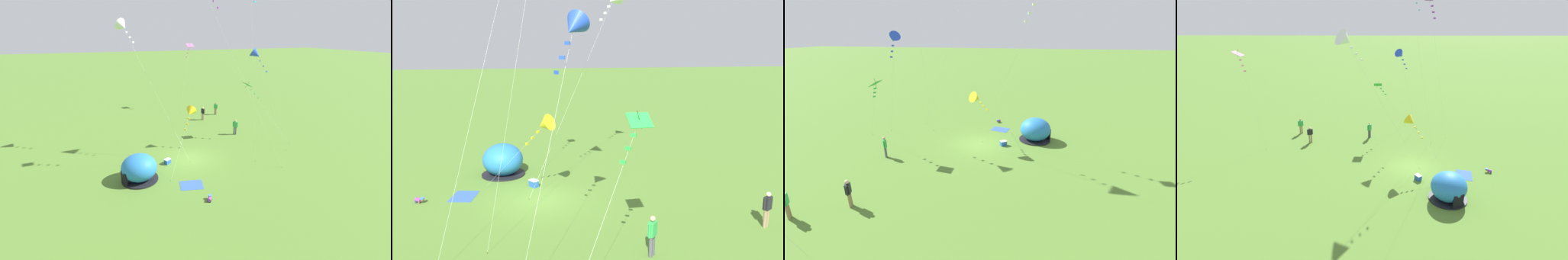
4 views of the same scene
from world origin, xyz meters
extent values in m
plane|color=#517A2D|center=(0.00, 0.00, 0.00)|extent=(300.00, 300.00, 0.00)
ellipsoid|color=#2672BF|center=(-4.78, -2.02, 1.05)|extent=(2.70, 2.60, 2.10)
cylinder|color=black|center=(-4.78, -2.02, 0.05)|extent=(2.81, 2.81, 0.10)
cube|color=black|center=(-5.98, -2.46, 0.55)|extent=(0.39, 0.79, 1.10)
cube|color=#3359A5|center=(-1.32, -4.13, 0.01)|extent=(1.94, 1.63, 0.01)
cube|color=#2659B2|center=(-2.12, -0.18, 0.19)|extent=(0.63, 0.59, 0.38)
cube|color=white|center=(-2.12, -0.18, 0.41)|extent=(0.65, 0.60, 0.06)
cylinder|color=purple|center=(-0.84, -6.43, 0.17)|extent=(0.35, 0.39, 0.22)
sphere|color=brown|center=(-0.71, -6.20, 0.20)|extent=(0.19, 0.19, 0.19)
cylinder|color=#3F72CC|center=(-0.71, -6.20, 0.29)|extent=(0.24, 0.24, 0.06)
cylinder|color=brown|center=(-0.87, -6.27, 0.09)|extent=(0.07, 0.07, 0.17)
cylinder|color=brown|center=(-0.69, -6.37, 0.09)|extent=(0.07, 0.07, 0.17)
cylinder|color=navy|center=(-0.97, -6.49, 0.07)|extent=(0.09, 0.09, 0.13)
cylinder|color=navy|center=(-0.83, -6.57, 0.07)|extent=(0.09, 0.09, 0.13)
cylinder|color=#8C7251|center=(7.88, 11.61, 0.44)|extent=(0.15, 0.15, 0.88)
cylinder|color=#8C7251|center=(7.78, 11.78, 0.44)|extent=(0.15, 0.15, 0.88)
cube|color=green|center=(7.83, 11.69, 1.18)|extent=(0.41, 0.45, 0.60)
sphere|color=#9E7051|center=(7.83, 11.69, 1.61)|extent=(0.22, 0.22, 0.22)
cylinder|color=green|center=(7.96, 11.48, 1.18)|extent=(0.09, 0.09, 0.58)
cylinder|color=green|center=(7.70, 11.91, 1.18)|extent=(0.09, 0.09, 0.58)
cylinder|color=#8C7251|center=(5.34, 10.03, 0.44)|extent=(0.15, 0.15, 0.88)
cylinder|color=#8C7251|center=(5.25, 10.22, 0.44)|extent=(0.15, 0.15, 0.88)
cube|color=black|center=(5.30, 10.13, 1.18)|extent=(0.37, 0.44, 0.60)
sphere|color=beige|center=(5.30, 10.13, 1.61)|extent=(0.22, 0.22, 0.22)
cylinder|color=black|center=(5.40, 9.90, 1.18)|extent=(0.09, 0.09, 0.58)
cylinder|color=black|center=(5.19, 10.35, 1.18)|extent=(0.09, 0.09, 0.58)
cylinder|color=#4C4C51|center=(6.78, 3.93, 0.44)|extent=(0.15, 0.15, 0.88)
cylinder|color=#4C4C51|center=(6.64, 4.08, 0.44)|extent=(0.15, 0.15, 0.88)
cube|color=green|center=(6.71, 4.00, 1.18)|extent=(0.43, 0.44, 0.60)
sphere|color=tan|center=(6.71, 4.00, 1.61)|extent=(0.22, 0.22, 0.22)
cylinder|color=green|center=(6.88, 3.82, 1.18)|extent=(0.09, 0.09, 0.58)
cylinder|color=green|center=(6.54, 4.19, 1.18)|extent=(0.09, 0.09, 0.58)
cylinder|color=silver|center=(5.28, -1.07, 7.38)|extent=(0.03, 2.81, 14.77)
cylinder|color=brown|center=(5.26, -2.47, 0.03)|extent=(0.03, 0.03, 0.06)
cube|color=#33B7D1|center=(5.28, -0.50, 12.94)|extent=(0.21, 0.11, 0.12)
cylinder|color=silver|center=(3.76, -2.48, 6.87)|extent=(5.95, 3.54, 13.74)
cylinder|color=brown|center=(6.73, -4.25, 0.03)|extent=(0.03, 0.03, 0.06)
cube|color=purple|center=(1.46, -1.11, 12.78)|extent=(0.13, 0.21, 0.12)
cube|color=purple|center=(1.76, -1.30, 12.34)|extent=(0.19, 0.18, 0.12)
cylinder|color=silver|center=(-2.26, 2.32, 5.61)|extent=(4.18, 5.76, 11.22)
cylinder|color=brown|center=(-0.17, -0.55, 0.03)|extent=(0.03, 0.03, 0.06)
cone|color=white|center=(-4.35, 5.19, 11.22)|extent=(1.58, 1.60, 1.31)
cube|color=white|center=(-4.09, 4.85, 10.73)|extent=(0.20, 0.17, 0.12)
cube|color=white|center=(-3.88, 4.55, 10.32)|extent=(0.20, 0.15, 0.12)
cube|color=white|center=(-3.67, 4.26, 9.90)|extent=(0.20, 0.16, 0.12)
cylinder|color=silver|center=(4.65, 15.40, 4.52)|extent=(2.38, 2.41, 9.04)
cylinder|color=brown|center=(3.47, 14.20, 0.03)|extent=(0.03, 0.03, 0.06)
cube|color=pink|center=(5.84, 16.60, 9.04)|extent=(0.97, 0.88, 0.45)
cylinder|color=#332314|center=(5.84, 16.60, 9.05)|extent=(0.30, 0.31, 0.79)
cube|color=pink|center=(5.56, 16.32, 8.48)|extent=(0.15, 0.20, 0.12)
cube|color=pink|center=(5.33, 16.08, 8.00)|extent=(0.17, 0.20, 0.12)
cube|color=pink|center=(5.09, 15.84, 7.52)|extent=(0.17, 0.20, 0.12)
cylinder|color=silver|center=(9.04, 1.44, 2.85)|extent=(3.38, 3.36, 5.70)
cylinder|color=brown|center=(10.73, -0.23, 0.03)|extent=(0.03, 0.03, 0.06)
cube|color=green|center=(7.36, 3.12, 5.69)|extent=(0.73, 0.83, 0.44)
cylinder|color=#332314|center=(7.36, 3.12, 5.70)|extent=(0.31, 0.31, 0.71)
cube|color=green|center=(7.67, 2.81, 5.24)|extent=(0.16, 0.20, 0.12)
cube|color=green|center=(7.93, 2.55, 4.85)|extent=(0.18, 0.19, 0.12)
cube|color=green|center=(8.19, 2.29, 4.46)|extent=(0.16, 0.20, 0.12)
cylinder|color=silver|center=(8.02, -0.26, 4.43)|extent=(2.74, 2.37, 8.87)
cylinder|color=brown|center=(9.39, -1.44, 0.03)|extent=(0.03, 0.03, 0.06)
cone|color=blue|center=(6.66, 0.92, 8.87)|extent=(1.41, 1.38, 1.14)
cube|color=blue|center=(6.96, 0.66, 8.32)|extent=(0.17, 0.20, 0.12)
cube|color=blue|center=(7.22, 0.44, 7.85)|extent=(0.14, 0.21, 0.12)
cube|color=blue|center=(7.48, 0.21, 7.38)|extent=(0.21, 0.14, 0.12)
cylinder|color=silver|center=(-1.21, -1.33, 2.13)|extent=(2.80, 3.42, 4.26)
cylinder|color=brown|center=(-2.60, -3.04, 0.03)|extent=(0.03, 0.03, 0.06)
cone|color=yellow|center=(0.19, 0.37, 4.26)|extent=(1.37, 1.38, 1.14)
cube|color=yellow|center=(-0.09, 0.03, 3.82)|extent=(0.19, 0.18, 0.12)
cube|color=yellow|center=(-0.33, -0.26, 3.45)|extent=(0.20, 0.17, 0.12)
cube|color=yellow|center=(-0.56, -0.55, 3.08)|extent=(0.19, 0.17, 0.12)
camera|label=1|loc=(-6.87, -19.98, 10.65)|focal=24.00mm
camera|label=2|loc=(19.83, -1.17, 8.11)|focal=35.00mm
camera|label=3|loc=(-4.45, 20.75, 9.30)|focal=24.00mm
camera|label=4|loc=(-23.82, 3.22, 12.93)|focal=28.00mm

